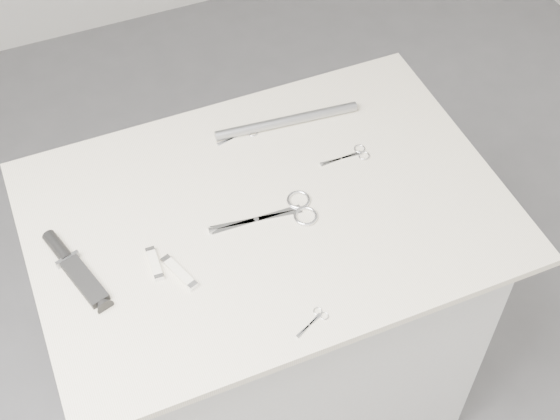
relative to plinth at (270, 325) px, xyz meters
name	(u,v)px	position (x,y,z in m)	size (l,w,h in m)	color
ground	(271,404)	(0.00, 0.00, -0.46)	(4.00, 4.00, 0.01)	slate
plinth	(270,325)	(0.00, 0.00, 0.00)	(0.90, 0.60, 0.90)	beige
display_board	(268,212)	(0.00, 0.00, 0.46)	(1.00, 0.70, 0.02)	beige
large_shears	(286,212)	(0.03, -0.02, 0.47)	(0.23, 0.10, 0.01)	silver
embroidery_scissors_a	(353,155)	(0.23, 0.07, 0.47)	(0.11, 0.05, 0.00)	silver
embroidery_scissors_b	(243,134)	(0.03, 0.23, 0.47)	(0.10, 0.04, 0.00)	silver
tiny_scissors	(315,320)	(-0.02, -0.29, 0.47)	(0.08, 0.05, 0.00)	silver
sheathed_knife	(72,265)	(-0.41, 0.01, 0.48)	(0.09, 0.21, 0.03)	black
pocket_knife_a	(179,272)	(-0.22, -0.09, 0.48)	(0.05, 0.10, 0.01)	white
pocket_knife_b	(155,264)	(-0.26, -0.05, 0.48)	(0.02, 0.08, 0.01)	white
metal_rail	(287,121)	(0.14, 0.22, 0.48)	(0.02, 0.02, 0.34)	gray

